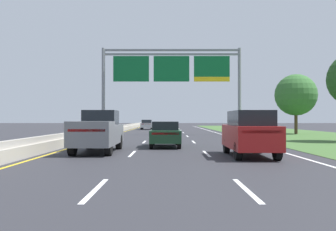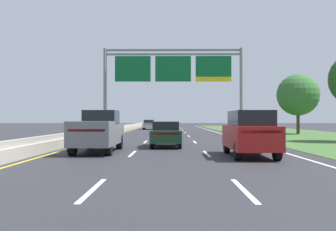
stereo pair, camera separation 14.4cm
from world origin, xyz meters
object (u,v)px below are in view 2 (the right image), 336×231
object	(u,v)px
car_silver_left_lane_sedan	(149,124)
car_darkgreen_centre_lane_sedan	(166,134)
car_red_right_lane_suv	(250,133)
overhead_sign_gantry	(173,73)
pickup_truck_grey	(99,131)
roadside_tree_far	(298,95)

from	to	relation	value
car_silver_left_lane_sedan	car_darkgreen_centre_lane_sedan	xyz separation A→B (m)	(3.27, -35.99, 0.00)
car_red_right_lane_suv	overhead_sign_gantry	bearing A→B (deg)	9.60
pickup_truck_grey	roadside_tree_far	xyz separation A→B (m)	(18.28, 22.05, 3.38)
car_red_right_lane_suv	car_darkgreen_centre_lane_sedan	xyz separation A→B (m)	(-3.95, 5.62, -0.28)
car_red_right_lane_suv	car_darkgreen_centre_lane_sedan	size ratio (longest dim) A/B	1.07
overhead_sign_gantry	car_darkgreen_centre_lane_sedan	size ratio (longest dim) A/B	3.41
car_red_right_lane_suv	car_darkgreen_centre_lane_sedan	world-z (taller)	car_red_right_lane_suv
pickup_truck_grey	car_silver_left_lane_sedan	distance (m)	39.43
overhead_sign_gantry	car_darkgreen_centre_lane_sedan	bearing A→B (deg)	-91.93
car_red_right_lane_suv	car_darkgreen_centre_lane_sedan	bearing A→B (deg)	35.84
pickup_truck_grey	car_red_right_lane_suv	size ratio (longest dim) A/B	1.14
pickup_truck_grey	roadside_tree_far	world-z (taller)	roadside_tree_far
car_red_right_lane_suv	roadside_tree_far	bearing A→B (deg)	-23.36
pickup_truck_grey	car_silver_left_lane_sedan	bearing A→B (deg)	-0.56
pickup_truck_grey	car_red_right_lane_suv	bearing A→B (deg)	-106.56
car_darkgreen_centre_lane_sedan	roadside_tree_far	size ratio (longest dim) A/B	0.65
car_silver_left_lane_sedan	pickup_truck_grey	bearing A→B (deg)	179.80
overhead_sign_gantry	roadside_tree_far	world-z (taller)	overhead_sign_gantry
car_darkgreen_centre_lane_sedan	pickup_truck_grey	bearing A→B (deg)	134.11
pickup_truck_grey	car_darkgreen_centre_lane_sedan	size ratio (longest dim) A/B	1.22
car_red_right_lane_suv	roadside_tree_far	xyz separation A→B (m)	(10.85, 24.23, 3.36)
pickup_truck_grey	car_silver_left_lane_sedan	world-z (taller)	pickup_truck_grey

